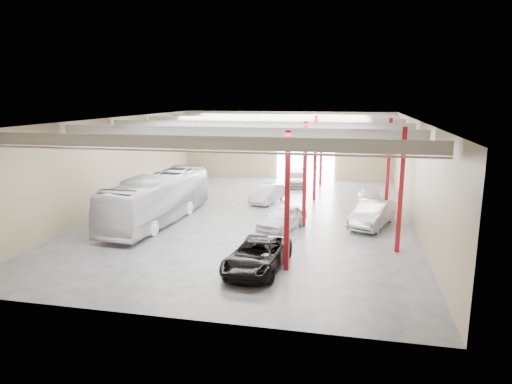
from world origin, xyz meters
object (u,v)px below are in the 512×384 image
at_px(car_row_b, 268,193).
at_px(car_right_far, 370,198).
at_px(car_row_a, 282,218).
at_px(coach_bus, 158,199).
at_px(car_row_c, 296,179).
at_px(car_right_near, 372,214).
at_px(black_sedan, 257,255).

distance_m(car_row_b, car_right_far, 8.18).
distance_m(car_row_a, car_right_far, 9.24).
relative_size(car_row_a, car_right_far, 1.02).
distance_m(coach_bus, car_row_c, 16.88).
bearing_deg(car_right_near, black_sedan, -103.08).
xyz_separation_m(car_row_c, car_right_far, (6.76, -7.81, 0.07)).
bearing_deg(car_right_near, car_row_c, 137.00).
bearing_deg(black_sedan, car_right_near, 62.88).
distance_m(coach_bus, black_sedan, 11.31).
bearing_deg(car_right_far, coach_bus, -156.30).
bearing_deg(black_sedan, car_row_b, 104.13).
bearing_deg(car_row_b, car_row_a, -59.37).
bearing_deg(car_right_far, car_right_near, -92.55).
bearing_deg(coach_bus, car_row_a, 3.25).
xyz_separation_m(car_row_a, car_right_far, (5.81, 7.19, -0.02)).
distance_m(car_right_near, car_right_far, 5.20).
relative_size(car_row_c, car_right_near, 0.91).
bearing_deg(black_sedan, car_row_c, 97.63).
bearing_deg(car_row_a, car_row_b, 126.64).
height_order(car_row_a, car_row_b, car_row_a).
distance_m(black_sedan, car_right_near, 11.01).
bearing_deg(car_right_near, coach_bus, -152.78).
height_order(car_row_b, car_right_near, car_right_near).
distance_m(car_row_a, car_row_b, 7.87).
height_order(black_sedan, car_right_near, car_right_near).
relative_size(black_sedan, car_row_c, 1.16).
xyz_separation_m(coach_bus, car_row_c, (7.75, 14.97, -0.97)).
distance_m(coach_bus, car_right_far, 16.21).
distance_m(coach_bus, car_row_b, 9.84).
xyz_separation_m(car_row_b, car_row_c, (1.41, 7.50, -0.04)).
height_order(car_row_a, car_right_near, car_right_near).
bearing_deg(black_sedan, car_row_a, 94.52).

